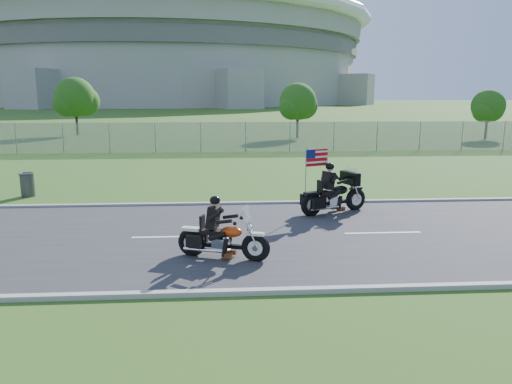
{
  "coord_description": "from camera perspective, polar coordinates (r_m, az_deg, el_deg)",
  "views": [
    {
      "loc": [
        -0.54,
        -13.48,
        4.03
      ],
      "look_at": [
        0.36,
        0.0,
        1.29
      ],
      "focal_mm": 35.0,
      "sensor_mm": 36.0,
      "label": 1
    }
  ],
  "objects": [
    {
      "name": "road",
      "position": [
        14.08,
        -1.47,
        -5.08
      ],
      "size": [
        120.0,
        8.0,
        0.04
      ],
      "primitive_type": "cube",
      "color": "#28282B",
      "rests_on": "ground"
    },
    {
      "name": "tree_fence_mid",
      "position": [
        49.39,
        -19.9,
        9.95
      ],
      "size": [
        3.96,
        3.69,
        5.3
      ],
      "color": "#382316",
      "rests_on": "ground"
    },
    {
      "name": "tree_fence_far",
      "position": [
        47.28,
        25.01,
        8.73
      ],
      "size": [
        3.08,
        2.87,
        4.2
      ],
      "color": "#382316",
      "rests_on": "ground"
    },
    {
      "name": "fence",
      "position": [
        33.91,
        -11.43,
        6.11
      ],
      "size": [
        60.0,
        0.03,
        2.0
      ],
      "primitive_type": "cube",
      "color": "gray",
      "rests_on": "ground"
    },
    {
      "name": "stadium",
      "position": [
        184.87,
        -10.21,
        14.87
      ],
      "size": [
        140.4,
        140.4,
        29.2
      ],
      "color": "#A3A099",
      "rests_on": "ground"
    },
    {
      "name": "curb_north",
      "position": [
        17.99,
        -2.01,
        -1.32
      ],
      "size": [
        120.0,
        0.18,
        0.12
      ],
      "primitive_type": "cube",
      "color": "#9E9B93",
      "rests_on": "ground"
    },
    {
      "name": "curb_south",
      "position": [
        10.25,
        -0.5,
        -11.36
      ],
      "size": [
        120.0,
        0.18,
        0.12
      ],
      "primitive_type": "cube",
      "color": "#9E9B93",
      "rests_on": "ground"
    },
    {
      "name": "ground",
      "position": [
        14.08,
        -1.47,
        -5.16
      ],
      "size": [
        420.0,
        420.0,
        0.0
      ],
      "primitive_type": "plane",
      "color": "#204C17",
      "rests_on": "ground"
    },
    {
      "name": "tree_fence_near",
      "position": [
        44.03,
        4.85,
        10.05
      ],
      "size": [
        3.52,
        3.28,
        4.75
      ],
      "color": "#382316",
      "rests_on": "ground"
    },
    {
      "name": "motorcycle_follow",
      "position": [
        16.78,
        8.89,
        -0.48
      ],
      "size": [
        2.45,
        1.37,
        2.16
      ],
      "rotation": [
        0.0,
        0.0,
        0.41
      ],
      "color": "black",
      "rests_on": "ground"
    },
    {
      "name": "trash_can",
      "position": [
        21.27,
        -24.66,
        0.72
      ],
      "size": [
        0.67,
        0.67,
        0.9
      ],
      "primitive_type": "cylinder",
      "rotation": [
        0.0,
        0.0,
        -0.38
      ],
      "color": "#353539",
      "rests_on": "ground"
    },
    {
      "name": "motorcycle_lead",
      "position": [
        12.15,
        -3.96,
        -5.43
      ],
      "size": [
        2.28,
        1.06,
        1.58
      ],
      "rotation": [
        0.0,
        0.0,
        -0.32
      ],
      "color": "black",
      "rests_on": "ground"
    }
  ]
}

